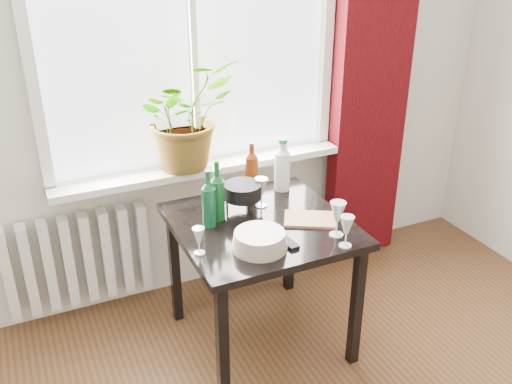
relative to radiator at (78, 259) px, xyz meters
name	(u,v)px	position (x,y,z in m)	size (l,w,h in m)	color
window	(191,28)	(0.75, 0.04, 1.22)	(1.72, 0.08, 1.62)	white
windowsill	(202,167)	(0.75, -0.03, 0.44)	(1.72, 0.20, 0.04)	silver
curtain	(373,68)	(1.87, -0.06, 0.92)	(0.50, 0.12, 2.56)	#330408
radiator	(78,259)	(0.00, 0.00, 0.00)	(0.80, 0.10, 0.55)	silver
table	(261,238)	(0.85, -0.63, 0.27)	(0.85, 0.85, 0.74)	black
potted_plant	(185,114)	(0.67, -0.02, 0.77)	(0.55, 0.48, 0.61)	#3E7F21
wine_bottle_left	(209,198)	(0.60, -0.55, 0.51)	(0.07, 0.07, 0.30)	#0C3E20
wine_bottle_right	(217,191)	(0.67, -0.50, 0.52)	(0.07, 0.07, 0.32)	#0C4018
bottle_amber	(252,166)	(0.96, -0.27, 0.51)	(0.07, 0.07, 0.29)	maroon
cleaning_bottle	(282,164)	(1.12, -0.33, 0.51)	(0.09, 0.09, 0.31)	white
wineglass_front_right	(337,219)	(1.13, -0.90, 0.45)	(0.08, 0.08, 0.18)	silver
wineglass_far_right	(346,231)	(1.11, -1.01, 0.44)	(0.07, 0.07, 0.16)	silver
wineglass_back_center	(261,192)	(0.93, -0.47, 0.44)	(0.07, 0.07, 0.17)	#B0B9BD
wineglass_back_left	(213,184)	(0.72, -0.29, 0.45)	(0.08, 0.08, 0.19)	silver
wineglass_front_left	(199,241)	(0.47, -0.78, 0.43)	(0.06, 0.06, 0.14)	silver
plate_stack	(260,241)	(0.74, -0.86, 0.40)	(0.26, 0.26, 0.08)	#B9AB99
fondue_pot	(243,197)	(0.82, -0.47, 0.44)	(0.22, 0.20, 0.15)	black
tv_remote	(286,241)	(0.87, -0.86, 0.37)	(0.05, 0.16, 0.02)	black
cutting_board	(311,219)	(1.09, -0.72, 0.37)	(0.26, 0.17, 0.01)	#AE714E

